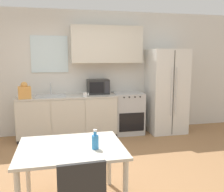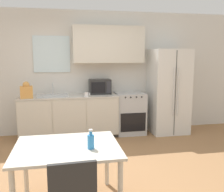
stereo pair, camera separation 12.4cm
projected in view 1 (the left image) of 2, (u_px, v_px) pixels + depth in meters
name	position (u px, v px, depth m)	size (l,w,h in m)	color
ground_plane	(93.00, 170.00, 3.81)	(12.00, 12.00, 0.00)	#9E7047
wall_back	(83.00, 68.00, 5.52)	(12.00, 0.38, 2.70)	silver
kitchen_counter	(68.00, 116.00, 5.29)	(2.05, 0.65, 0.90)	#333333
oven_range	(128.00, 113.00, 5.60)	(0.63, 0.61, 0.91)	#B7BABC
refrigerator	(166.00, 91.00, 5.65)	(0.81, 0.76, 1.87)	silver
kitchen_sink	(51.00, 95.00, 5.15)	(0.62, 0.42, 0.26)	#B7BABC
microwave	(98.00, 87.00, 5.46)	(0.46, 0.33, 0.32)	#282828
coffee_mug	(85.00, 95.00, 5.09)	(0.13, 0.09, 0.09)	white
grocery_bag_0	(24.00, 91.00, 4.85)	(0.27, 0.24, 0.33)	#DB994C
dining_table	(71.00, 154.00, 2.78)	(1.16, 0.92, 0.72)	beige
drink_bottle	(95.00, 141.00, 2.68)	(0.08, 0.08, 0.22)	#338CD8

